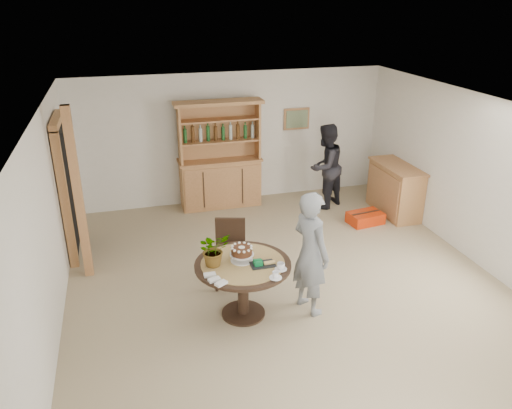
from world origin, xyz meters
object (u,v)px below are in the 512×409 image
object	(u,v)px
sideboard	(395,189)
dining_chair	(230,248)
teen_boy	(311,253)
adult_person	(325,166)
red_suitcase	(365,218)
hutch	(220,171)
dining_table	(243,273)

from	to	relation	value
sideboard	dining_chair	world-z (taller)	dining_chair
dining_chair	teen_boy	xyz separation A→B (m)	(0.83, -0.93, 0.29)
dining_chair	adult_person	xyz separation A→B (m)	(2.33, 2.19, 0.28)
sideboard	red_suitcase	bearing A→B (deg)	-158.73
hutch	red_suitcase	bearing A→B (deg)	-33.09
sideboard	adult_person	world-z (taller)	adult_person
red_suitcase	sideboard	bearing A→B (deg)	13.62
dining_table	dining_chair	bearing A→B (deg)	88.46
dining_table	adult_person	world-z (taller)	adult_person
dining_table	adult_person	xyz separation A→B (m)	(2.36, 3.01, 0.21)
hutch	sideboard	size ratio (longest dim) A/B	1.62
dining_table	red_suitcase	distance (m)	3.52
sideboard	teen_boy	bearing A→B (deg)	-136.97
adult_person	teen_boy	bearing A→B (deg)	32.98
sideboard	dining_chair	distance (m)	3.81
hutch	teen_boy	size ratio (longest dim) A/B	1.24
teen_boy	adult_person	size ratio (longest dim) A/B	1.01
red_suitcase	dining_table	bearing A→B (deg)	-150.72
dining_table	sideboard	bearing A→B (deg)	34.14
dining_table	adult_person	bearing A→B (deg)	51.99
sideboard	red_suitcase	world-z (taller)	sideboard
red_suitcase	hutch	bearing A→B (deg)	139.25
hutch	teen_boy	distance (m)	3.74
adult_person	red_suitcase	size ratio (longest dim) A/B	2.50
sideboard	dining_chair	bearing A→B (deg)	-156.02
hutch	sideboard	xyz separation A→B (m)	(3.04, -1.24, -0.22)
hutch	dining_table	distance (m)	3.64
dining_chair	teen_boy	size ratio (longest dim) A/B	0.58
adult_person	red_suitcase	distance (m)	1.24
adult_person	red_suitcase	xyz separation A→B (m)	(0.43, -0.92, -0.71)
hutch	adult_person	world-z (taller)	hutch
sideboard	dining_table	world-z (taller)	sideboard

